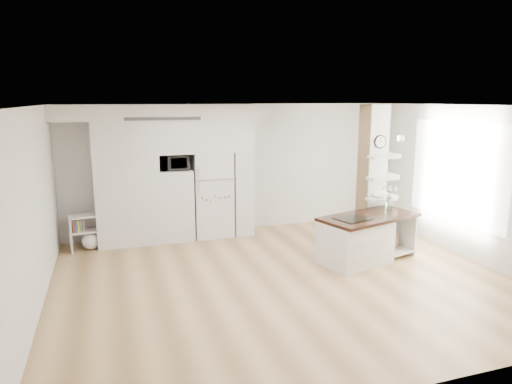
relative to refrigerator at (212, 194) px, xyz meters
The scene contains 14 objects.
floor 2.87m from the refrigerator, 78.93° to the right, with size 7.00×6.00×0.01m, color tan.
room 2.90m from the refrigerator, 78.93° to the right, with size 7.04×6.04×2.72m.
cabinet_wall 1.12m from the refrigerator, behind, with size 4.00×0.71×2.70m.
refrigerator is the anchor object (origin of this frame).
column 3.33m from the refrigerator, 28.14° to the right, with size 0.69×0.90×2.70m.
window 4.70m from the refrigerator, 30.76° to the right, with size 2.40×2.40×0.00m, color white.
pendant_light 3.59m from the refrigerator, 48.71° to the right, with size 0.12×0.12×0.10m, color white.
kitchen_island 3.18m from the refrigerator, 48.42° to the right, with size 1.95×1.31×1.37m.
bookshelf 2.52m from the refrigerator, behind, with size 0.61×0.41×0.67m.
floor_plant_a 3.75m from the refrigerator, 17.60° to the right, with size 0.27×0.21×0.48m, color #2B692A.
floor_plant_b 3.24m from the refrigerator, 28.82° to the right, with size 0.30×0.30×0.54m, color #2B692A.
microwave 1.02m from the refrigerator, behind, with size 0.54×0.37×0.30m, color #2D2D2D.
shelf_plant 3.51m from the refrigerator, 23.68° to the right, with size 0.27×0.23×0.30m, color #2B692A.
decor_bowl 3.34m from the refrigerator, 32.27° to the right, with size 0.22×0.22×0.05m, color white.
Camera 1 is at (-2.53, -6.32, 2.80)m, focal length 32.00 mm.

